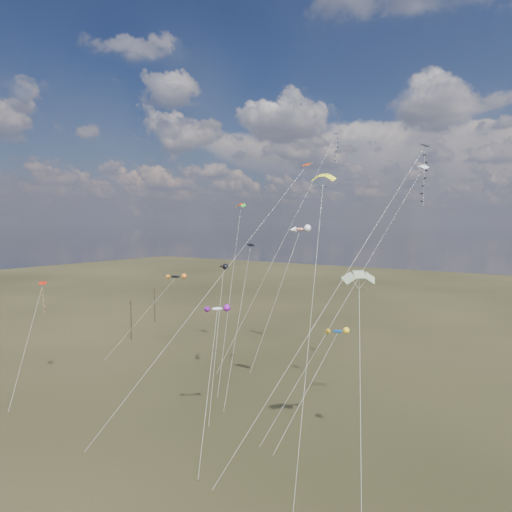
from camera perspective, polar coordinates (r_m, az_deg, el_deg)
The scene contains 17 objects.
ground at distance 50.35m, azimuth -12.51°, elevation -23.44°, with size 400.00×400.00×0.00m, color black.
utility_pole_near at distance 94.95m, azimuth -15.35°, elevation -7.65°, with size 1.40×0.20×8.00m.
utility_pole_far at distance 110.01m, azimuth -12.55°, elevation -5.99°, with size 1.40×0.20×8.00m.
diamond_black_high at distance 48.52m, azimuth 19.02°, elevation 7.76°, with size 13.18×19.21×31.21m.
diamond_navy_tall at distance 76.17m, azimuth 8.87°, elevation 11.20°, with size 12.67×17.09×37.92m.
diamond_black_mid at distance 62.69m, azimuth -1.40°, elevation -3.11°, with size 3.82×11.19×20.29m.
diamond_red_low at distance 69.34m, azimuth -25.19°, elevation -5.25°, with size 4.31×7.94×15.16m.
diamond_orange_center at distance 50.92m, azimuth -0.97°, elevation 2.00°, with size 15.04×21.10×30.22m.
parafoil_yellow at distance 49.89m, azimuth 8.37°, elevation 9.82°, with size 6.51×16.19×28.97m.
parafoil_blue_white at distance 61.48m, azimuth 19.70°, elevation 10.23°, with size 11.26×22.22×30.85m.
parafoil_striped at distance 42.11m, azimuth 12.81°, elevation -2.33°, with size 6.44×12.68×19.36m.
parafoil_tricolor at distance 75.12m, azimuth -1.96°, elevation 6.29°, with size 7.94×15.71×26.78m.
novelty_black_orange at distance 81.82m, azimuth -10.05°, elevation -2.58°, with size 8.98×11.39×14.33m.
novelty_orange_black at distance 64.09m, azimuth -4.07°, elevation -1.40°, with size 8.00×12.78×17.62m.
novelty_white_purple at distance 49.45m, azimuth -4.87°, elevation -6.68°, with size 5.24×9.20×14.47m.
novelty_redwhite_stripe at distance 77.64m, azimuth 5.49°, elevation 3.31°, with size 4.23×12.66×22.92m.
novelty_blue_yellow at distance 48.72m, azimuth 10.11°, elevation -9.34°, with size 5.26×7.07×12.41m.
Camera 1 is at (32.53, -30.62, 23.22)m, focal length 32.00 mm.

